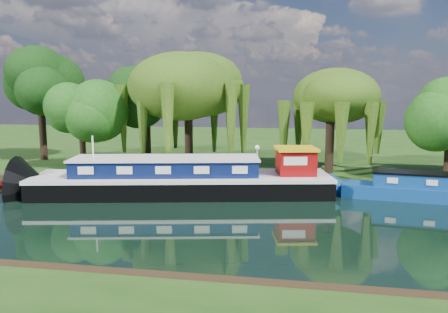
# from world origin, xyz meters

# --- Properties ---
(ground) EXTENTS (120.00, 120.00, 0.00)m
(ground) POSITION_xyz_m (0.00, 0.00, 0.00)
(ground) COLOR black
(far_bank) EXTENTS (120.00, 52.00, 0.45)m
(far_bank) POSITION_xyz_m (0.00, 34.00, 0.23)
(far_bank) COLOR #193D10
(far_bank) RESTS_ON ground
(dutch_barge) EXTENTS (20.67, 8.48, 4.26)m
(dutch_barge) POSITION_xyz_m (-4.01, 5.97, 1.05)
(dutch_barge) COLOR black
(dutch_barge) RESTS_ON ground
(red_dinghy) EXTENTS (3.58, 2.84, 0.67)m
(red_dinghy) POSITION_xyz_m (-17.60, 5.75, 0.00)
(red_dinghy) COLOR maroon
(red_dinghy) RESTS_ON ground
(willow_left) EXTENTS (7.91, 7.91, 9.48)m
(willow_left) POSITION_xyz_m (-5.77, 13.84, 7.34)
(willow_left) COLOR black
(willow_left) RESTS_ON far_bank
(willow_right) EXTENTS (6.30, 6.30, 7.67)m
(willow_right) POSITION_xyz_m (6.09, 13.77, 6.05)
(willow_right) COLOR black
(willow_right) RESTS_ON far_bank
(tree_far_left) EXTENTS (4.57, 4.57, 7.36)m
(tree_far_left) POSITION_xyz_m (-14.53, 11.65, 5.50)
(tree_far_left) COLOR black
(tree_far_left) RESTS_ON far_bank
(tree_far_back) EXTENTS (5.87, 5.87, 9.88)m
(tree_far_back) POSITION_xyz_m (-21.27, 16.45, 7.33)
(tree_far_back) COLOR black
(tree_far_back) RESTS_ON far_bank
(tree_far_mid) EXTENTS (5.00, 5.00, 8.18)m
(tree_far_mid) POSITION_xyz_m (-10.48, 16.53, 6.09)
(tree_far_mid) COLOR black
(tree_far_mid) RESTS_ON far_bank
(lamppost) EXTENTS (0.36, 0.36, 2.56)m
(lamppost) POSITION_xyz_m (0.50, 10.50, 2.42)
(lamppost) COLOR silver
(lamppost) RESTS_ON far_bank
(mooring_posts) EXTENTS (19.16, 0.16, 1.00)m
(mooring_posts) POSITION_xyz_m (-0.50, 8.40, 0.95)
(mooring_posts) COLOR silver
(mooring_posts) RESTS_ON far_bank
(reeds_near) EXTENTS (33.70, 1.50, 1.10)m
(reeds_near) POSITION_xyz_m (6.87, -7.57, 0.55)
(reeds_near) COLOR #1C5316
(reeds_near) RESTS_ON ground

